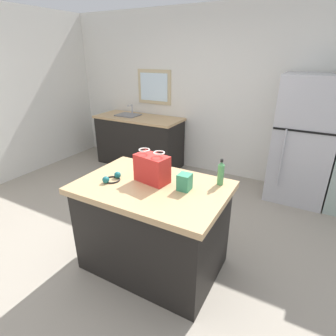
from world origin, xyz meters
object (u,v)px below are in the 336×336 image
Objects in this scene: kitchen_island at (153,226)px; refrigerator at (303,141)px; ear_defenders at (112,178)px; small_box at (185,182)px; bottle at (221,173)px; shopping_bag at (152,168)px.

kitchen_island is 2.46m from refrigerator.
small_box is at bearing 13.61° from ear_defenders.
small_box reaches higher than ear_defenders.
kitchen_island is 0.60m from ear_defenders.
refrigerator is at bearing 73.44° from bottle.
kitchen_island is at bearing 15.31° from ear_defenders.
ear_defenders is (-0.89, -0.40, -0.09)m from bottle.
ear_defenders is at bearing -166.39° from small_box.
shopping_bag reaches higher than bottle.
refrigerator is 2.39m from shopping_bag.
refrigerator reaches higher than shopping_bag.
kitchen_island is 0.77× the size of refrigerator.
refrigerator is (1.08, 2.17, 0.42)m from kitchen_island.
ear_defenders is (-1.45, -2.27, 0.05)m from refrigerator.
small_box is at bearing -0.32° from shopping_bag.
kitchen_island is 9.22× the size of small_box.
shopping_bag is at bearing -156.59° from bottle.
small_box is (0.33, -0.00, -0.06)m from shopping_bag.
ear_defenders is at bearing -164.69° from kitchen_island.
shopping_bag is at bearing -117.90° from refrigerator.
refrigerator is 12.01× the size of small_box.
kitchen_island is 0.57m from shopping_bag.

